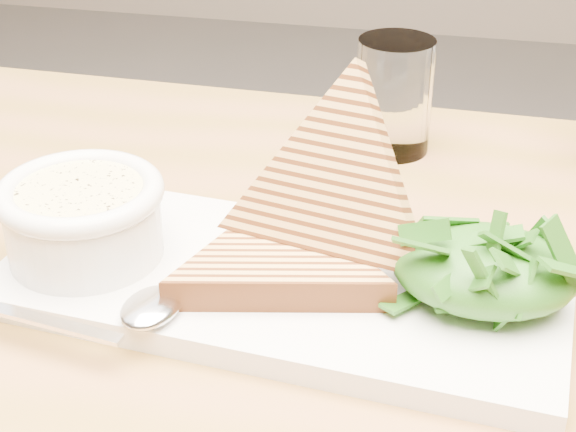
% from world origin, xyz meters
% --- Properties ---
extents(table_top, '(1.12, 0.76, 0.04)m').
position_xyz_m(table_top, '(0.20, -0.00, 0.76)').
color(table_top, '#9C683B').
rests_on(table_top, ground).
extents(platter, '(0.39, 0.20, 0.02)m').
position_xyz_m(platter, '(0.14, 0.02, 0.78)').
color(platter, white).
rests_on(platter, table_top).
extents(soup_bowl, '(0.10, 0.10, 0.04)m').
position_xyz_m(soup_bowl, '(0.01, 0.02, 0.81)').
color(soup_bowl, white).
rests_on(soup_bowl, platter).
extents(soup, '(0.09, 0.09, 0.01)m').
position_xyz_m(soup, '(0.01, 0.02, 0.84)').
color(soup, '#F7E798').
rests_on(soup, soup_bowl).
extents(bowl_rim, '(0.11, 0.11, 0.01)m').
position_xyz_m(bowl_rim, '(0.01, 0.02, 0.84)').
color(bowl_rim, white).
rests_on(bowl_rim, soup_bowl).
extents(sandwich_flat, '(0.20, 0.20, 0.02)m').
position_xyz_m(sandwich_flat, '(0.14, 0.02, 0.80)').
color(sandwich_flat, tan).
rests_on(sandwich_flat, platter).
extents(sandwich_lean, '(0.20, 0.19, 0.19)m').
position_xyz_m(sandwich_lean, '(0.17, 0.05, 0.85)').
color(sandwich_lean, tan).
rests_on(sandwich_lean, sandwich_flat).
extents(salad_base, '(0.12, 0.09, 0.04)m').
position_xyz_m(salad_base, '(0.27, 0.02, 0.81)').
color(salad_base, '#16400D').
rests_on(salad_base, platter).
extents(arugula_pile, '(0.11, 0.10, 0.05)m').
position_xyz_m(arugula_pile, '(0.27, 0.02, 0.82)').
color(arugula_pile, '#32721F').
rests_on(arugula_pile, platter).
extents(spoon_bowl, '(0.04, 0.05, 0.01)m').
position_xyz_m(spoon_bowl, '(0.07, -0.04, 0.80)').
color(spoon_bowl, silver).
rests_on(spoon_bowl, platter).
extents(spoon_handle, '(0.12, 0.03, 0.00)m').
position_xyz_m(spoon_handle, '(0.01, -0.07, 0.80)').
color(spoon_handle, silver).
rests_on(spoon_handle, platter).
extents(glass_near, '(0.07, 0.07, 0.10)m').
position_xyz_m(glass_near, '(0.18, 0.27, 0.83)').
color(glass_near, white).
rests_on(glass_near, table_top).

